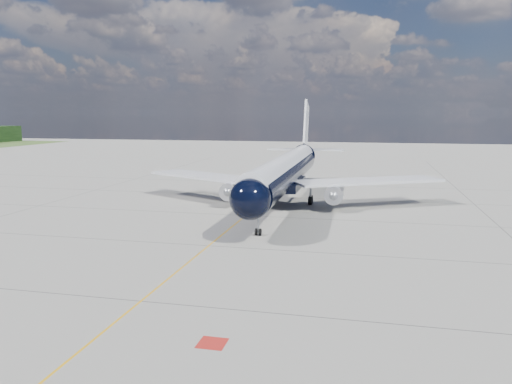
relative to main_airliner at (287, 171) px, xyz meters
The scene contains 4 objects.
ground 7.58m from the main_airliner, 128.01° to the right, with size 320.00×320.00×0.00m, color gray.
taxiway_centerline 11.35m from the main_airliner, 110.60° to the right, with size 0.16×160.00×0.01m, color orange.
red_marking 45.00m from the main_airliner, 85.93° to the right, with size 1.60×1.60×0.01m, color maroon.
main_airliner is the anchor object (origin of this frame).
Camera 1 is at (15.16, -35.36, 12.92)m, focal length 35.00 mm.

